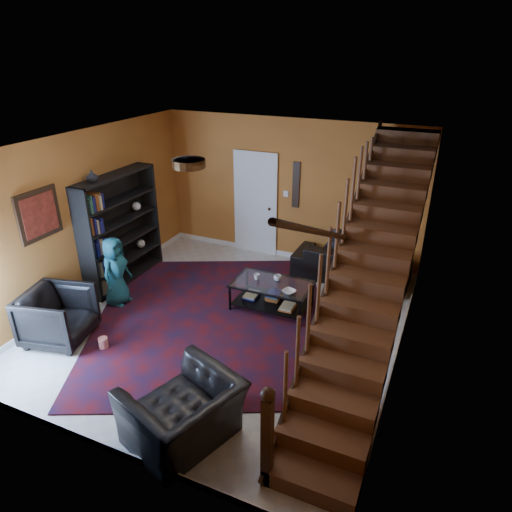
{
  "coord_description": "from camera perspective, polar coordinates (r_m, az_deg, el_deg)",
  "views": [
    {
      "loc": [
        2.9,
        -5.37,
        4.04
      ],
      "look_at": [
        0.34,
        0.4,
        1.08
      ],
      "focal_mm": 32.0,
      "sensor_mm": 36.0,
      "label": 1
    }
  ],
  "objects": [
    {
      "name": "sofa",
      "position": [
        8.65,
        11.81,
        -0.94
      ],
      "size": [
        2.14,
        0.86,
        0.62
      ],
      "primitive_type": "imported",
      "rotation": [
        0.0,
        0.0,
        3.13
      ],
      "color": "black",
      "rests_on": "floor"
    },
    {
      "name": "ceiling_fixture",
      "position": [
        5.57,
        -8.41,
        11.38
      ],
      "size": [
        0.4,
        0.4,
        0.1
      ],
      "primitive_type": "cylinder",
      "color": "#3F2814",
      "rests_on": "room"
    },
    {
      "name": "staircase",
      "position": [
        6.03,
        14.06,
        -1.63
      ],
      "size": [
        0.95,
        5.02,
        3.18
      ],
      "color": "brown",
      "rests_on": "floor"
    },
    {
      "name": "person_child",
      "position": [
        7.9,
        -17.14,
        -1.86
      ],
      "size": [
        0.4,
        0.6,
        1.2
      ],
      "primitive_type": "imported",
      "rotation": [
        0.0,
        0.0,
        1.61
      ],
      "color": "#1C626A",
      "rests_on": "armchair_left"
    },
    {
      "name": "bookshelf",
      "position": [
        8.56,
        -16.51,
        3.02
      ],
      "size": [
        0.35,
        1.8,
        2.0
      ],
      "color": "black",
      "rests_on": "floor"
    },
    {
      "name": "bowl",
      "position": [
        7.16,
        4.14,
        -4.48
      ],
      "size": [
        0.26,
        0.26,
        0.05
      ],
      "primitive_type": "imported",
      "rotation": [
        0.0,
        0.0,
        -0.34
      ],
      "color": "#999999",
      "rests_on": "coffee_table"
    },
    {
      "name": "wall_hanging",
      "position": [
        8.91,
        5.02,
        8.84
      ],
      "size": [
        0.14,
        0.03,
        0.9
      ],
      "primitive_type": "cube",
      "color": "black",
      "rests_on": "room"
    },
    {
      "name": "rug",
      "position": [
        7.45,
        -5.48,
        -7.71
      ],
      "size": [
        5.06,
        5.31,
        0.02
      ],
      "primitive_type": "cube",
      "rotation": [
        0.0,
        0.0,
        0.44
      ],
      "color": "#470C10",
      "rests_on": "floor"
    },
    {
      "name": "cup_a",
      "position": [
        7.5,
        2.71,
        -2.74
      ],
      "size": [
        0.16,
        0.16,
        0.1
      ],
      "primitive_type": "imported",
      "rotation": [
        0.0,
        0.0,
        0.36
      ],
      "color": "#999999",
      "rests_on": "coffee_table"
    },
    {
      "name": "room",
      "position": [
        8.87,
        -7.45,
        -1.79
      ],
      "size": [
        5.5,
        5.5,
        5.5
      ],
      "color": "#C3762B",
      "rests_on": "ground"
    },
    {
      "name": "person_adult_b",
      "position": [
        8.72,
        12.25,
        -1.32
      ],
      "size": [
        0.7,
        0.56,
        1.37
      ],
      "primitive_type": "imported",
      "rotation": [
        0.0,
        0.0,
        3.21
      ],
      "color": "black",
      "rests_on": "sofa"
    },
    {
      "name": "armchair_left",
      "position": [
        7.33,
        -23.51,
        -6.9
      ],
      "size": [
        1.07,
        1.05,
        0.81
      ],
      "primitive_type": "imported",
      "rotation": [
        0.0,
        0.0,
        1.81
      ],
      "color": "black",
      "rests_on": "floor"
    },
    {
      "name": "framed_picture",
      "position": [
        7.43,
        -25.51,
        4.69
      ],
      "size": [
        0.04,
        0.74,
        0.74
      ],
      "primitive_type": "cube",
      "color": "maroon",
      "rests_on": "room"
    },
    {
      "name": "floor",
      "position": [
        7.32,
        -3.75,
        -8.41
      ],
      "size": [
        5.5,
        5.5,
        0.0
      ],
      "primitive_type": "plane",
      "color": "beige",
      "rests_on": "ground"
    },
    {
      "name": "coffee_table",
      "position": [
        7.54,
        1.98,
        -4.76
      ],
      "size": [
        1.28,
        0.76,
        0.48
      ],
      "rotation": [
        0.0,
        0.0,
        0.02
      ],
      "color": "black",
      "rests_on": "floor"
    },
    {
      "name": "door",
      "position": [
        9.36,
        -0.05,
        6.37
      ],
      "size": [
        0.82,
        0.05,
        2.05
      ],
      "primitive_type": "cube",
      "color": "silver",
      "rests_on": "floor"
    },
    {
      "name": "popcorn_bucket",
      "position": [
        7.08,
        -18.55,
        -10.22
      ],
      "size": [
        0.16,
        0.16,
        0.15
      ],
      "primitive_type": "cylinder",
      "rotation": [
        0.0,
        0.0,
        -0.25
      ],
      "color": "red",
      "rests_on": "rug"
    },
    {
      "name": "vase",
      "position": [
        7.86,
        -19.82,
        9.37
      ],
      "size": [
        0.18,
        0.18,
        0.19
      ],
      "primitive_type": "imported",
      "color": "#999999",
      "rests_on": "bookshelf"
    },
    {
      "name": "armchair_right",
      "position": [
        5.32,
        -9.11,
        -18.85
      ],
      "size": [
        1.33,
        1.42,
        0.75
      ],
      "primitive_type": "imported",
      "rotation": [
        0.0,
        0.0,
        -1.91
      ],
      "color": "black",
      "rests_on": "floor"
    },
    {
      "name": "cup_b",
      "position": [
        7.53,
        0.1,
        -2.61
      ],
      "size": [
        0.13,
        0.13,
        0.09
      ],
      "primitive_type": "imported",
      "rotation": [
        0.0,
        0.0,
        -0.31
      ],
      "color": "#999999",
      "rests_on": "coffee_table"
    },
    {
      "name": "person_adult_a",
      "position": [
        8.78,
        9.81,
        -0.76
      ],
      "size": [
        0.52,
        0.34,
        1.41
      ],
      "primitive_type": "imported",
      "rotation": [
        0.0,
        0.0,
        3.14
      ],
      "color": "black",
      "rests_on": "sofa"
    }
  ]
}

